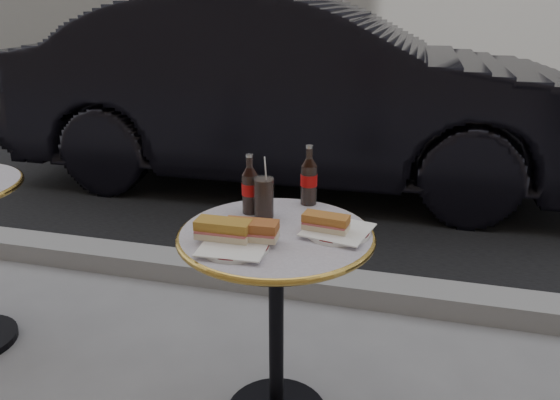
% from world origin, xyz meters
% --- Properties ---
extents(asphalt_road, '(40.00, 8.00, 0.00)m').
position_xyz_m(asphalt_road, '(0.00, 5.00, 0.00)').
color(asphalt_road, black).
rests_on(asphalt_road, ground).
extents(curb, '(40.00, 0.20, 0.12)m').
position_xyz_m(curb, '(0.00, 0.90, 0.05)').
color(curb, gray).
rests_on(curb, ground).
extents(bistro_table, '(0.62, 0.62, 0.73)m').
position_xyz_m(bistro_table, '(0.00, 0.00, 0.37)').
color(bistro_table, '#BAB2C4').
rests_on(bistro_table, ground).
extents(plate_left, '(0.23, 0.23, 0.01)m').
position_xyz_m(plate_left, '(-0.08, -0.15, 0.74)').
color(plate_left, silver).
rests_on(plate_left, bistro_table).
extents(plate_right, '(0.26, 0.26, 0.01)m').
position_xyz_m(plate_right, '(0.19, 0.04, 0.74)').
color(plate_right, white).
rests_on(plate_right, bistro_table).
extents(sandwich_left_a, '(0.16, 0.08, 0.06)m').
position_xyz_m(sandwich_left_a, '(-0.13, -0.12, 0.77)').
color(sandwich_left_a, '#AA792B').
rests_on(sandwich_left_a, plate_left).
extents(sandwich_left_b, '(0.16, 0.08, 0.06)m').
position_xyz_m(sandwich_left_b, '(-0.05, -0.10, 0.77)').
color(sandwich_left_b, '#9F5528').
rests_on(sandwich_left_b, plate_left).
extents(sandwich_right, '(0.15, 0.08, 0.05)m').
position_xyz_m(sandwich_right, '(0.15, 0.02, 0.77)').
color(sandwich_right, '#AC672B').
rests_on(sandwich_right, plate_right).
extents(cola_bottle_left, '(0.07, 0.07, 0.21)m').
position_xyz_m(cola_bottle_left, '(-0.13, 0.13, 0.84)').
color(cola_bottle_left, black).
rests_on(cola_bottle_left, bistro_table).
extents(cola_bottle_right, '(0.07, 0.07, 0.21)m').
position_xyz_m(cola_bottle_right, '(0.05, 0.27, 0.84)').
color(cola_bottle_right, black).
rests_on(cola_bottle_right, bistro_table).
extents(cola_glass, '(0.08, 0.08, 0.14)m').
position_xyz_m(cola_glass, '(-0.07, 0.11, 0.80)').
color(cola_glass, black).
rests_on(cola_glass, bistro_table).
extents(parked_car, '(1.62, 4.45, 1.45)m').
position_xyz_m(parked_car, '(-0.52, 2.64, 0.73)').
color(parked_car, black).
rests_on(parked_car, ground).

